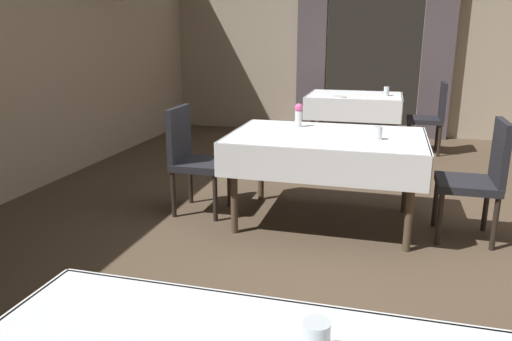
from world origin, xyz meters
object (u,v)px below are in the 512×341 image
object	(u,v)px
flower_vase_mid	(298,114)
glass_mid_b	(378,133)
chair_far_right	(432,114)
dining_table_mid	(327,145)
glass_far_a	(386,91)
chair_mid_left	(192,155)
dining_table_far	(354,102)
chair_mid_right	(480,175)
plate_far_b	(339,97)
glass_near_b	(316,340)

from	to	relation	value
flower_vase_mid	glass_mid_b	bearing A→B (deg)	-28.46
chair_far_right	dining_table_mid	bearing A→B (deg)	-109.69
flower_vase_mid	glass_far_a	world-z (taller)	flower_vase_mid
chair_mid_left	dining_table_far	bearing A→B (deg)	66.82
chair_far_right	chair_mid_right	bearing A→B (deg)	-87.13
chair_mid_right	chair_far_right	bearing A→B (deg)	92.87
dining_table_far	plate_far_b	world-z (taller)	plate_far_b
dining_table_mid	chair_mid_right	distance (m)	1.17
dining_table_mid	chair_mid_right	bearing A→B (deg)	-2.32
glass_near_b	flower_vase_mid	size ratio (longest dim) A/B	0.49
dining_table_mid	dining_table_far	distance (m)	2.73
dining_table_far	chair_mid_left	world-z (taller)	chair_mid_left
chair_mid_right	dining_table_far	bearing A→B (deg)	112.28
flower_vase_mid	plate_far_b	distance (m)	2.13
dining_table_mid	dining_table_far	world-z (taller)	same
dining_table_mid	glass_far_a	xyz separation A→B (m)	(0.42, 2.71, 0.14)
chair_far_right	glass_mid_b	distance (m)	3.01
glass_near_b	plate_far_b	world-z (taller)	glass_near_b
dining_table_far	chair_far_right	distance (m)	1.01
flower_vase_mid	dining_table_mid	bearing A→B (deg)	-43.87
glass_far_a	plate_far_b	xyz separation A→B (m)	(-0.58, -0.32, -0.05)
dining_table_far	chair_far_right	size ratio (longest dim) A/B	1.31
flower_vase_mid	glass_mid_b	distance (m)	0.78
glass_near_b	plate_far_b	xyz separation A→B (m)	(-0.48, 5.21, -0.04)
chair_far_right	flower_vase_mid	xyz separation A→B (m)	(-1.30, -2.56, 0.34)
dining_table_mid	dining_table_far	size ratio (longest dim) A/B	1.28
dining_table_mid	flower_vase_mid	world-z (taller)	flower_vase_mid
dining_table_far	chair_mid_right	distance (m)	3.01
chair_far_right	glass_near_b	distance (m)	5.71
glass_near_b	dining_table_mid	bearing A→B (deg)	96.58
dining_table_mid	glass_near_b	size ratio (longest dim) A/B	15.68
flower_vase_mid	glass_far_a	distance (m)	2.54
chair_mid_right	glass_far_a	xyz separation A→B (m)	(-0.74, 2.76, 0.29)
glass_mid_b	glass_near_b	bearing A→B (deg)	-91.50
chair_far_right	glass_near_b	bearing A→B (deg)	-96.97
glass_mid_b	glass_far_a	bearing A→B (deg)	89.44
glass_mid_b	glass_far_a	size ratio (longest dim) A/B	0.86
dining_table_far	glass_near_b	world-z (taller)	glass_near_b
dining_table_mid	chair_mid_left	size ratio (longest dim) A/B	1.67
dining_table_mid	glass_mid_b	bearing A→B (deg)	-13.40
glass_far_a	plate_far_b	world-z (taller)	glass_far_a
dining_table_far	dining_table_mid	bearing A→B (deg)	-90.48
chair_mid_left	plate_far_b	size ratio (longest dim) A/B	5.00
dining_table_far	flower_vase_mid	distance (m)	2.48
flower_vase_mid	glass_near_b	bearing A→B (deg)	-78.81
glass_near_b	glass_mid_b	bearing A→B (deg)	88.50
chair_far_right	glass_near_b	size ratio (longest dim) A/B	9.39
glass_far_a	chair_mid_right	bearing A→B (deg)	-75.03
chair_mid_left	dining_table_mid	bearing A→B (deg)	1.63
dining_table_far	glass_mid_b	world-z (taller)	glass_mid_b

